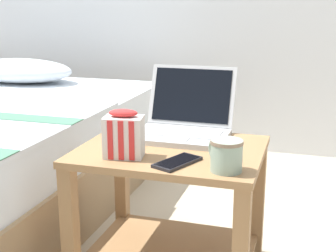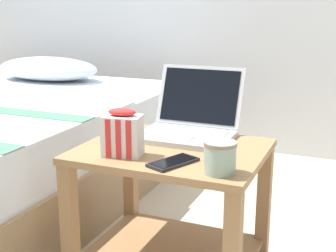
# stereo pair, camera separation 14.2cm
# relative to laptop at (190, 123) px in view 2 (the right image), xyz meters

# --- Properties ---
(bedside_table) EXTENTS (0.57, 0.46, 0.49)m
(bedside_table) POSITION_rel_laptop_xyz_m (-0.00, -0.16, -0.22)
(bedside_table) COLOR #997047
(bedside_table) RESTS_ON ground_plane
(laptop) EXTENTS (0.31, 0.31, 0.22)m
(laptop) POSITION_rel_laptop_xyz_m (0.00, 0.00, 0.00)
(laptop) COLOR #B7BABC
(laptop) RESTS_ON bedside_table
(mug_front_left) EXTENTS (0.11, 0.11, 0.09)m
(mug_front_left) POSITION_rel_laptop_xyz_m (0.20, -0.31, 0.00)
(mug_front_left) COLOR #8CA593
(mug_front_left) RESTS_ON bedside_table
(snack_bag) EXTENTS (0.13, 0.10, 0.14)m
(snack_bag) POSITION_rel_laptop_xyz_m (-0.11, -0.28, 0.02)
(snack_bag) COLOR silver
(snack_bag) RESTS_ON bedside_table
(cell_phone) EXTENTS (0.12, 0.17, 0.01)m
(cell_phone) POSITION_rel_laptop_xyz_m (0.06, -0.30, -0.04)
(cell_phone) COLOR black
(cell_phone) RESTS_ON bedside_table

